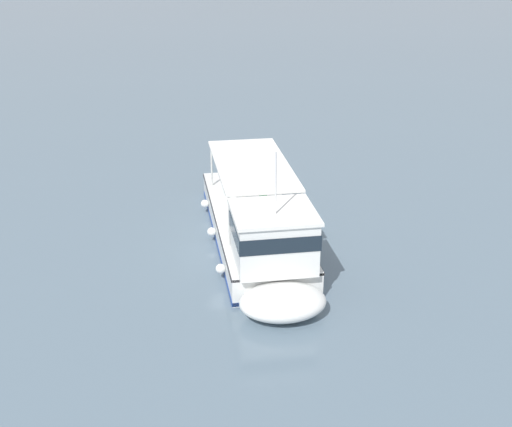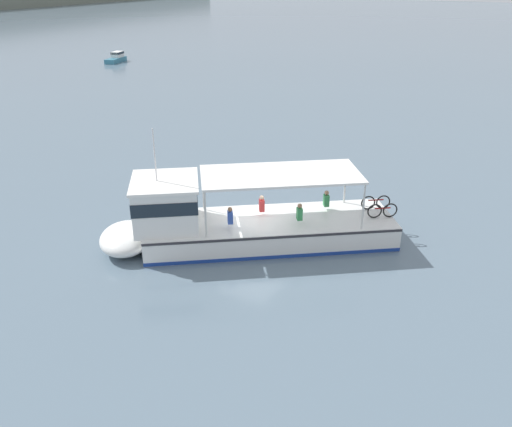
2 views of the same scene
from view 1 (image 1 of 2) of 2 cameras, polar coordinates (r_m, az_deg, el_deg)
The scene contains 2 objects.
ground_plane at distance 27.40m, azimuth -1.00°, elevation -2.84°, with size 400.00×400.00×0.00m, color slate.
ferry_main at distance 26.22m, azimuth 0.35°, elevation -1.63°, with size 9.84×12.17×5.32m.
Camera 1 is at (-11.18, 21.95, 12.00)m, focal length 46.77 mm.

